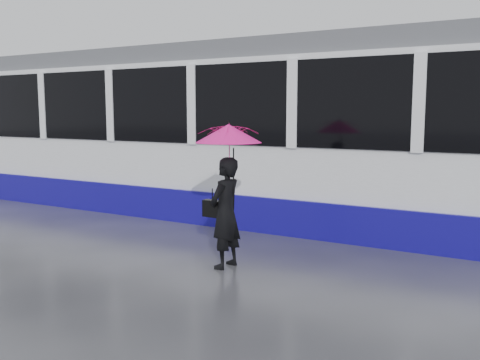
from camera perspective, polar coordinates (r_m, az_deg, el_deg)
The scene contains 6 objects.
ground at distance 8.15m, azimuth -1.15°, elevation -7.45°, with size 90.00×90.00×0.00m, color #2A2A2F.
rails at distance 10.31m, azimuth 6.16°, elevation -4.30°, with size 34.00×1.51×0.02m.
tram at distance 11.70m, azimuth -7.61°, elevation 5.10°, with size 26.00×2.56×3.35m.
woman at distance 7.10m, azimuth -1.56°, elevation -3.53°, with size 0.54×0.36×1.48m, color black.
umbrella at distance 6.96m, azimuth -1.24°, elevation 3.60°, with size 0.91×0.91×1.00m.
handbag at distance 7.23m, azimuth -2.96°, elevation -3.05°, with size 0.27×0.13×0.41m.
Camera 1 is at (4.13, -6.72, 2.08)m, focal length 40.00 mm.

